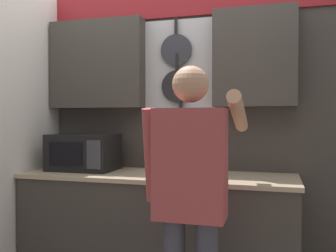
# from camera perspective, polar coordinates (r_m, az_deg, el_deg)

# --- Properties ---
(base_cabinet_counter) EXTENTS (1.99, 0.61, 0.93)m
(base_cabinet_counter) POSITION_cam_1_polar(r_m,az_deg,el_deg) (2.86, -1.71, -16.66)
(base_cabinet_counter) COLOR #38332D
(base_cabinet_counter) RESTS_ON ground_plane
(back_wall_unit) EXTENTS (2.56, 0.20, 2.37)m
(back_wall_unit) POSITION_cam_1_polar(r_m,az_deg,el_deg) (2.99, -0.34, 3.26)
(back_wall_unit) COLOR #38332D
(back_wall_unit) RESTS_ON ground_plane
(side_wall) EXTENTS (0.04, 1.60, 2.37)m
(side_wall) POSITION_cam_1_polar(r_m,az_deg,el_deg) (2.86, -24.13, -1.97)
(side_wall) COLOR silver
(side_wall) RESTS_ON ground_plane
(microwave) EXTENTS (0.50, 0.35, 0.28)m
(microwave) POSITION_cam_1_polar(r_m,az_deg,el_deg) (3.00, -12.74, -3.90)
(microwave) COLOR black
(microwave) RESTS_ON base_cabinet_counter
(knife_block) EXTENTS (0.12, 0.16, 0.29)m
(knife_block) POSITION_cam_1_polar(r_m,az_deg,el_deg) (2.73, 1.28, -5.12)
(knife_block) COLOR brown
(knife_block) RESTS_ON base_cabinet_counter
(utensil_crock) EXTENTS (0.10, 0.10, 0.34)m
(utensil_crock) POSITION_cam_1_polar(r_m,az_deg,el_deg) (2.68, 6.04, -5.76)
(utensil_crock) COLOR white
(utensil_crock) RESTS_ON base_cabinet_counter
(person) EXTENTS (0.54, 0.63, 1.62)m
(person) POSITION_cam_1_polar(r_m,az_deg,el_deg) (2.06, 3.50, -9.34)
(person) COLOR #383842
(person) RESTS_ON ground_plane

